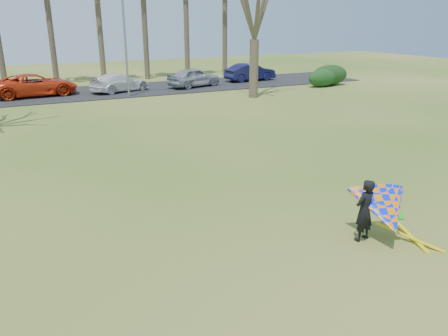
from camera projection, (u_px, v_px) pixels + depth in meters
name	position (u px, v px, depth m)	size (l,w,h in m)	color
ground	(256.00, 228.00, 11.85)	(100.00, 100.00, 0.00)	#275913
parking_strip	(93.00, 92.00, 33.15)	(46.00, 7.00, 0.06)	black
streetlight	(127.00, 32.00, 30.03)	(2.28, 0.18, 8.00)	gray
hedge_near	(330.00, 75.00, 36.52)	(3.42, 1.55, 1.71)	black
hedge_far	(322.00, 78.00, 35.77)	(2.61, 1.22, 1.45)	#143814
car_2	(36.00, 85.00, 31.24)	(2.62, 5.68, 1.58)	red
car_3	(120.00, 82.00, 33.25)	(1.90, 4.67, 1.35)	white
car_4	(194.00, 77.00, 35.46)	(1.82, 4.52, 1.54)	#9A9EA7
car_5	(250.00, 72.00, 38.90)	(1.60, 4.60, 1.51)	#161743
kite_flyer	(383.00, 210.00, 10.93)	(2.13, 2.39, 2.02)	black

